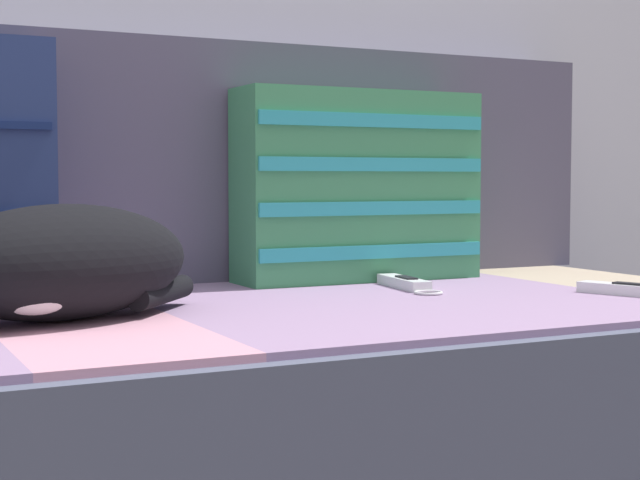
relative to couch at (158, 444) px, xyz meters
The scene contains 6 objects.
couch is the anchor object (origin of this frame).
sofa_backrest 0.57m from the couch, 90.00° to the left, with size 2.10×0.14×0.45m.
throw_pillow_striped 0.65m from the couch, 26.38° to the left, with size 0.47×0.14×0.36m.
sleeping_cat 0.33m from the couch, 158.70° to the right, with size 0.44×0.34×0.16m.
game_remote_near 0.52m from the couch, ahead, with size 0.07×0.21×0.02m.
game_remote_far 0.80m from the couch, 13.75° to the right, with size 0.11×0.20×0.02m.
Camera 1 is at (-0.43, -1.29, 0.59)m, focal length 55.00 mm.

